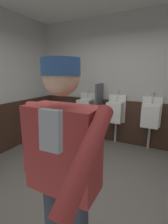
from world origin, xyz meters
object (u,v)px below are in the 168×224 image
Objects in this scene: urinal_middle at (115,112)px; soap_dispenser at (67,90)px; urinal_right at (151,115)px; cell_phone at (51,131)px; urinal_left at (86,108)px; person at (63,166)px.

urinal_middle is 6.89× the size of soap_dispenser.
cell_phone is at bearing -90.00° from urinal_right.
urinal_right is 2.17m from soap_dispenser.
urinal_left and urinal_right have the same top height.
soap_dispenser is at bearing 122.46° from person.
soap_dispenser is (-2.13, 3.35, -0.29)m from cell_phone.
urinal_middle and urinal_right have the same top height.
soap_dispenser is (-1.81, 2.85, 0.17)m from person.
urinal_middle is at bearing 98.99° from person.
urinal_middle is at bearing 100.66° from cell_phone.
soap_dispenser reaches higher than urinal_right.
cell_phone is at bearing -76.94° from urinal_middle.
urinal_middle is 0.75m from urinal_right.
cell_phone is (1.50, -3.23, 0.71)m from urinal_left.
person is 3.38m from soap_dispenser.
cell_phone reaches higher than urinal_middle.
urinal_left is at bearing 113.41° from person.
soap_dispenser is at bearing 169.28° from urinal_left.
person reaches higher than cell_phone.
cell_phone is (-0.00, -3.23, 0.71)m from urinal_right.
urinal_left is at bearing 180.00° from urinal_middle.
person is at bearing -96.65° from urinal_right.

